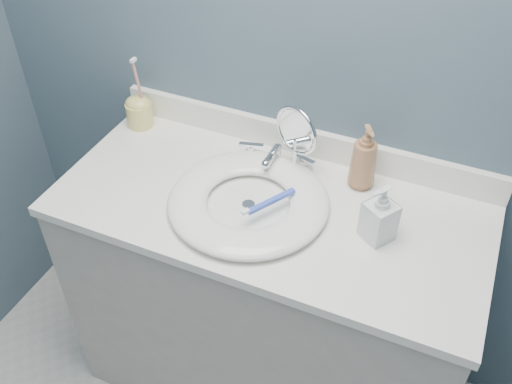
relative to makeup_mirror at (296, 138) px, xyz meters
The scene contains 12 objects.
back_wall 0.23m from the makeup_mirror, 96.72° to the left, with size 2.20×0.02×2.40m, color #435465.
vanity_cabinet 0.60m from the makeup_mirror, 94.75° to the right, with size 1.20×0.55×0.85m, color #B4ADA5.
countertop 0.21m from the makeup_mirror, 94.75° to the right, with size 1.22×0.57×0.03m, color white.
backsplash 0.13m from the makeup_mirror, 97.50° to the left, with size 1.22×0.02×0.09m, color white.
basin 0.23m from the makeup_mirror, 108.35° to the right, with size 0.45×0.45×0.04m, color white, non-canonical shape.
drain 0.23m from the makeup_mirror, 108.35° to the right, with size 0.04×0.04×0.01m, color silver.
faucet 0.12m from the makeup_mirror, behind, with size 0.25×0.13×0.07m.
makeup_mirror is the anchor object (origin of this frame).
soap_bottle_amber 0.20m from the makeup_mirror, ahead, with size 0.08×0.08×0.20m, color #996945.
soap_bottle_clear 0.34m from the makeup_mirror, 28.97° to the right, with size 0.07×0.08×0.17m, color silver.
toothbrush_holder 0.56m from the makeup_mirror, behind, with size 0.09×0.09×0.25m.
toothbrush_lying 0.21m from the makeup_mirror, 89.49° to the right, with size 0.10×0.16×0.02m.
Camera 1 is at (0.44, -0.12, 1.96)m, focal length 40.00 mm.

